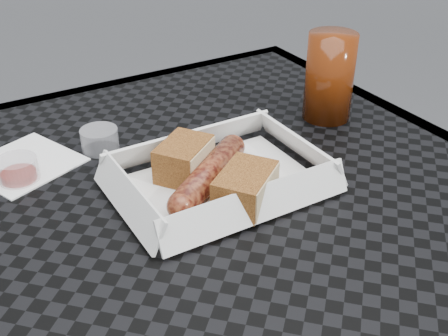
% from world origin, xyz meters
% --- Properties ---
extents(patio_table, '(0.80, 0.80, 0.74)m').
position_xyz_m(patio_table, '(0.00, 0.00, 0.67)').
color(patio_table, black).
rests_on(patio_table, ground).
extents(food_tray, '(0.22, 0.15, 0.00)m').
position_xyz_m(food_tray, '(0.05, 0.02, 0.75)').
color(food_tray, white).
rests_on(food_tray, patio_table).
extents(bratwurst, '(0.15, 0.12, 0.03)m').
position_xyz_m(bratwurst, '(0.03, 0.02, 0.77)').
color(bratwurst, brown).
rests_on(bratwurst, food_tray).
extents(bread_near, '(0.09, 0.08, 0.04)m').
position_xyz_m(bread_near, '(0.02, 0.06, 0.77)').
color(bread_near, brown).
rests_on(bread_near, food_tray).
extents(bread_far, '(0.09, 0.09, 0.04)m').
position_xyz_m(bread_far, '(0.05, -0.03, 0.77)').
color(bread_far, brown).
rests_on(bread_far, food_tray).
extents(veg_garnish, '(0.03, 0.03, 0.00)m').
position_xyz_m(veg_garnish, '(0.09, -0.02, 0.75)').
color(veg_garnish, '#F5490A').
rests_on(veg_garnish, food_tray).
extents(napkin, '(0.16, 0.16, 0.00)m').
position_xyz_m(napkin, '(-0.14, 0.19, 0.75)').
color(napkin, white).
rests_on(napkin, patio_table).
extents(condiment_cup_sauce, '(0.05, 0.05, 0.03)m').
position_xyz_m(condiment_cup_sauce, '(-0.16, 0.16, 0.76)').
color(condiment_cup_sauce, maroon).
rests_on(condiment_cup_sauce, patio_table).
extents(condiment_cup_empty, '(0.05, 0.05, 0.03)m').
position_xyz_m(condiment_cup_empty, '(-0.05, 0.18, 0.76)').
color(condiment_cup_empty, silver).
rests_on(condiment_cup_empty, patio_table).
extents(drink_glass, '(0.07, 0.07, 0.13)m').
position_xyz_m(drink_glass, '(0.28, 0.10, 0.81)').
color(drink_glass, '#501C06').
rests_on(drink_glass, patio_table).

